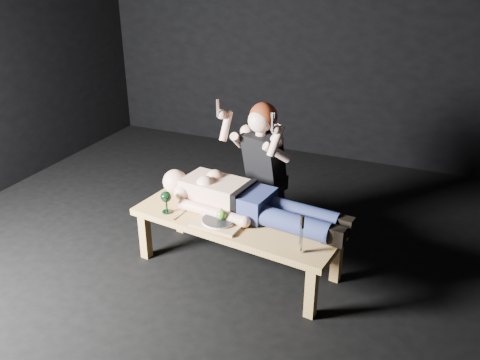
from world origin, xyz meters
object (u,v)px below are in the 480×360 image
at_px(lying_man, 250,199).
at_px(kneeling_woman, 269,169).
at_px(serving_tray, 219,223).
at_px(table, 237,243).
at_px(carving_knife, 301,234).
at_px(goblet, 166,202).

relative_size(lying_man, kneeling_woman, 1.28).
bearing_deg(kneeling_woman, lying_man, -68.67).
relative_size(lying_man, serving_tray, 4.43).
xyz_separation_m(table, carving_knife, (0.58, -0.26, 0.37)).
relative_size(goblet, carving_knife, 0.64).
bearing_deg(table, carving_knife, -17.09).
relative_size(serving_tray, carving_knife, 1.30).
bearing_deg(serving_tray, carving_knife, -10.37).
distance_m(table, serving_tray, 0.29).
height_order(lying_man, goblet, lying_man).
height_order(table, goblet, goblet).
bearing_deg(kneeling_woman, goblet, -110.46).
distance_m(table, lying_man, 0.38).
relative_size(kneeling_woman, goblet, 7.00).
height_order(goblet, carving_knife, carving_knife).
distance_m(kneeling_woman, goblet, 0.93).
bearing_deg(kneeling_woman, carving_knife, -39.31).
bearing_deg(lying_man, serving_tray, -115.98).
bearing_deg(goblet, lying_man, 21.09).
bearing_deg(table, kneeling_woman, 93.80).
bearing_deg(carving_knife, goblet, -179.47).
xyz_separation_m(kneeling_woman, carving_knife, (0.55, -0.85, -0.04)).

